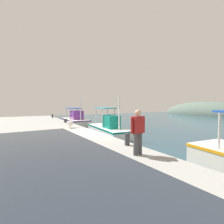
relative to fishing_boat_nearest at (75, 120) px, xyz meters
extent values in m
cube|color=#9E9E99|center=(10.75, -6.91, -0.20)|extent=(36.00, 10.00, 0.80)
ellipsoid|color=#596B60|center=(-2.71, 34.18, -0.60)|extent=(22.78, 8.33, 6.55)
cube|color=silver|center=(-0.11, 0.00, -0.23)|extent=(5.53, 2.24, 0.74)
cube|color=#723399|center=(-0.11, 0.00, 0.05)|extent=(5.57, 2.28, 0.12)
cube|color=#723399|center=(0.58, 0.01, 0.68)|extent=(1.56, 1.32, 1.09)
cylinder|color=silver|center=(-1.34, -0.78, 0.80)|extent=(0.08, 0.08, 1.34)
cylinder|color=silver|center=(-1.36, 0.74, 0.80)|extent=(0.08, 0.08, 1.34)
cylinder|color=silver|center=(0.15, -0.76, 0.80)|extent=(0.08, 0.08, 1.34)
cylinder|color=silver|center=(0.13, 0.76, 0.80)|extent=(0.08, 0.08, 1.34)
cube|color=#1E4CB2|center=(-0.61, -0.01, 1.51)|extent=(2.25, 1.62, 0.08)
cylinder|color=silver|center=(1.95, 0.03, 1.39)|extent=(0.10, 0.10, 2.52)
torus|color=orange|center=(0.58, 0.72, 0.68)|extent=(0.54, 0.11, 0.54)
cube|color=white|center=(8.47, 0.09, -0.25)|extent=(5.73, 2.12, 0.71)
cube|color=#0F7260|center=(8.47, 0.09, 0.03)|extent=(5.77, 2.16, 0.12)
cube|color=#0F7260|center=(9.17, 0.03, 0.62)|extent=(1.65, 1.11, 1.03)
cylinder|color=silver|center=(7.16, -0.37, 0.89)|extent=(0.08, 0.08, 1.56)
cylinder|color=silver|center=(7.26, 0.77, 0.89)|extent=(0.08, 0.08, 1.56)
cylinder|color=silver|center=(8.67, -0.50, 0.89)|extent=(0.08, 0.08, 1.56)
cylinder|color=silver|center=(8.77, 0.64, 0.89)|extent=(0.08, 0.08, 1.56)
cube|color=teal|center=(7.96, 0.13, 1.71)|extent=(2.37, 1.40, 0.08)
cylinder|color=silver|center=(10.56, -0.10, 1.37)|extent=(0.10, 0.10, 2.52)
torus|color=orange|center=(9.17, 0.58, 0.62)|extent=(0.55, 0.15, 0.54)
cylinder|color=silver|center=(17.26, 0.26, 1.00)|extent=(0.08, 0.08, 1.44)
cylinder|color=tan|center=(8.12, -2.99, 0.31)|extent=(0.04, 0.04, 0.22)
cylinder|color=tan|center=(8.03, -3.08, 0.31)|extent=(0.04, 0.04, 0.22)
ellipsoid|color=white|center=(8.04, -3.00, 0.56)|extent=(0.67, 0.68, 0.40)
ellipsoid|color=silver|center=(8.07, -3.04, 0.62)|extent=(0.64, 0.65, 0.28)
cylinder|color=white|center=(7.91, -2.86, 0.78)|extent=(0.20, 0.20, 0.27)
sphere|color=white|center=(7.85, -2.80, 0.94)|extent=(0.23, 0.23, 0.16)
cone|color=#F2B272|center=(7.71, -2.66, 0.92)|extent=(0.26, 0.27, 0.07)
cylinder|color=#3F3F42|center=(16.02, -2.95, 0.60)|extent=(0.16, 0.16, 0.81)
cylinder|color=#3F3F42|center=(16.02, -2.75, 0.60)|extent=(0.16, 0.16, 0.81)
cube|color=maroon|center=(16.02, -2.85, 1.31)|extent=(0.25, 0.43, 0.61)
cylinder|color=maroon|center=(16.02, -3.12, 1.29)|extent=(0.10, 0.10, 0.58)
cylinder|color=maroon|center=(16.03, -2.58, 1.29)|extent=(0.10, 0.10, 0.58)
sphere|color=tan|center=(16.02, -2.85, 1.74)|extent=(0.22, 0.22, 0.22)
cylinder|color=black|center=(18.37, -6.12, 0.50)|extent=(0.61, 0.20, 0.60)
cylinder|color=#333338|center=(-2.58, -2.36, 0.44)|extent=(0.20, 0.20, 0.49)
cylinder|color=#333338|center=(4.16, -2.36, 0.38)|extent=(0.28, 0.28, 0.38)
cylinder|color=#333338|center=(14.70, -2.36, 0.47)|extent=(0.23, 0.23, 0.55)
camera|label=1|loc=(20.59, -6.65, 2.04)|focal=26.15mm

